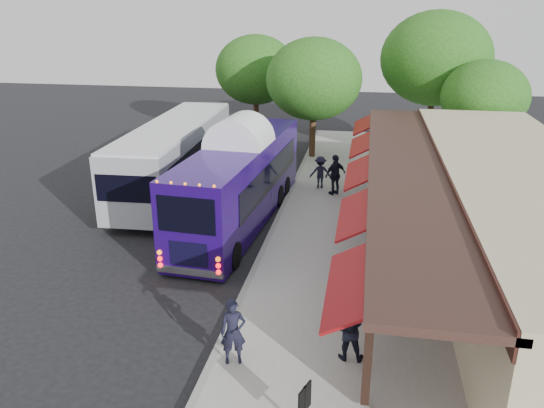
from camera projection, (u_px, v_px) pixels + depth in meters
The scene contains 15 objects.
ground at pixel (239, 302), 15.94m from camera, with size 90.00×90.00×0.00m, color black.
sidewalk at pixel (403, 256), 18.78m from camera, with size 10.00×40.00×0.15m, color #9E9B93.
curb at pixel (266, 245), 19.60m from camera, with size 0.20×40.00×0.16m, color gray.
station_shelter at pixel (512, 216), 17.60m from camera, with size 8.15×20.00×3.60m.
coach_bus at pixel (240, 178), 21.42m from camera, with size 3.12×11.13×3.52m.
city_bus at pixel (176, 153), 25.44m from camera, with size 3.18×12.26×3.26m.
ped_a at pixel (233, 332), 12.72m from camera, with size 0.62×0.41×1.70m, color black.
ped_b at pixel (349, 329), 12.88m from camera, with size 0.81×0.63×1.66m, color black.
ped_c at pixel (335, 175), 24.52m from camera, with size 1.11×0.46×1.90m, color black.
ped_d at pixel (320, 172), 25.48m from camera, with size 1.01×0.58×1.57m, color black.
sign_board at pixel (304, 402), 10.58m from camera, with size 0.22×0.49×1.12m.
tree_left at pixel (314, 79), 29.80m from camera, with size 5.41×5.41×6.93m.
tree_mid at pixel (436, 59), 31.41m from camera, with size 6.52×6.52×8.34m.
tree_right at pixel (485, 97), 28.31m from camera, with size 4.59×4.59×5.88m.
tree_far at pixel (256, 70), 35.04m from camera, with size 5.34×5.34×6.83m.
Camera 1 is at (3.46, -13.55, 8.26)m, focal length 35.00 mm.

